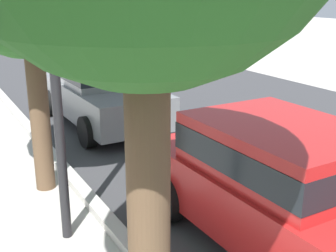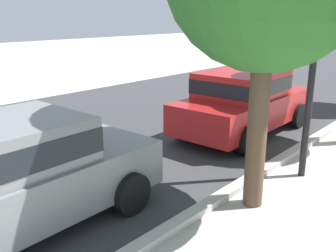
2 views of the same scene
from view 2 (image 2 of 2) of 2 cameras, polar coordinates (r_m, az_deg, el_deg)
street_surface at (r=12.23m, az=1.77°, el=2.96°), size 60.00×9.00×0.01m
curb_stone at (r=10.04m, az=22.44°, el=-0.98°), size 60.00×0.20×0.12m
parked_car_grey at (r=5.41m, az=-23.03°, el=-6.76°), size 4.12×1.97×1.56m
parked_car_red at (r=9.44m, az=11.25°, el=3.82°), size 4.12×1.97×1.56m
lamp_post at (r=6.91m, az=21.46°, el=12.86°), size 0.32×0.32×3.90m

